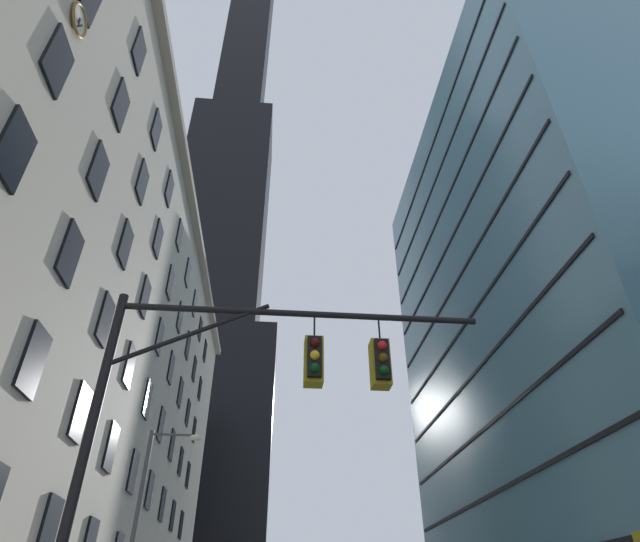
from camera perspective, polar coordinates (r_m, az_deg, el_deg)
name	(u,v)px	position (r m, az deg, el deg)	size (l,w,h in m)	color
station_building	(9,356)	(37.69, -31.41, -8.09)	(18.55, 58.41, 29.95)	beige
dark_skyscraper	(216,272)	(104.96, -11.47, -0.09)	(25.63, 25.63, 196.76)	black
glass_office_midrise	(557,308)	(45.65, 24.91, -3.75)	(16.35, 34.42, 44.39)	teal
traffic_signal_mast	(259,392)	(10.56, -6.82, -13.24)	(7.97, 0.63, 7.08)	black
street_lamppost	(145,513)	(23.49, -18.93, -24.20)	(2.24, 0.32, 7.99)	#47474C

